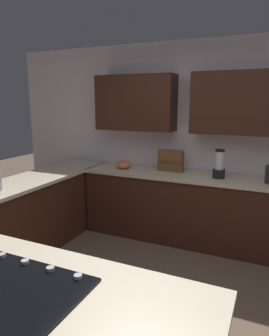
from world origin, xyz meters
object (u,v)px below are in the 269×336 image
object	(u,v)px
cooktop	(6,290)
blender	(219,166)
mixing_bowl	(123,165)
spice_rack	(171,161)

from	to	relation	value
cooktop	blender	world-z (taller)	blender
blender	mixing_bowl	bearing A→B (deg)	0.00
blender	spice_rack	xyz separation A→B (m)	(0.65, -0.11, -0.01)
cooktop	spice_rack	xyz separation A→B (m)	(0.09, -2.89, 0.14)
blender	spice_rack	distance (m)	0.66
cooktop	spice_rack	size ratio (longest dim) A/B	2.26
mixing_bowl	spice_rack	size ratio (longest dim) A/B	0.63
mixing_bowl	spice_rack	distance (m)	0.66
cooktop	blender	distance (m)	2.84
blender	cooktop	bearing A→B (deg)	78.65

